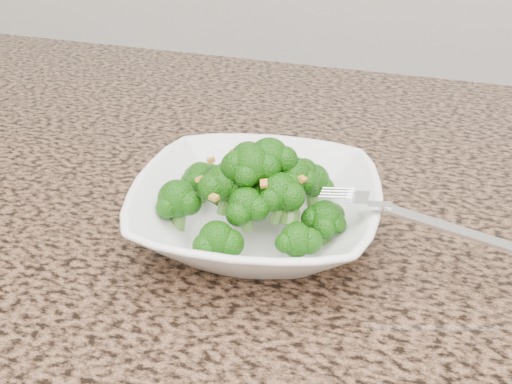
% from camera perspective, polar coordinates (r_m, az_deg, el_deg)
% --- Properties ---
extents(granite_counter, '(1.64, 1.04, 0.03)m').
position_cam_1_polar(granite_counter, '(0.62, -0.39, -5.78)').
color(granite_counter, brown).
rests_on(granite_counter, cabinet).
extents(bowl, '(0.26, 0.26, 0.06)m').
position_cam_1_polar(bowl, '(0.60, -0.00, -1.78)').
color(bowl, white).
rests_on(bowl, granite_counter).
extents(broccoli_pile, '(0.20, 0.20, 0.06)m').
position_cam_1_polar(broccoli_pile, '(0.57, -0.00, 3.33)').
color(broccoli_pile, '#185A0A').
rests_on(broccoli_pile, bowl).
extents(garlic_topping, '(0.12, 0.12, 0.01)m').
position_cam_1_polar(garlic_topping, '(0.56, -0.00, 6.51)').
color(garlic_topping, gold).
rests_on(garlic_topping, broccoli_pile).
extents(fork, '(0.19, 0.04, 0.01)m').
position_cam_1_polar(fork, '(0.56, 11.27, -1.26)').
color(fork, silver).
rests_on(fork, bowl).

